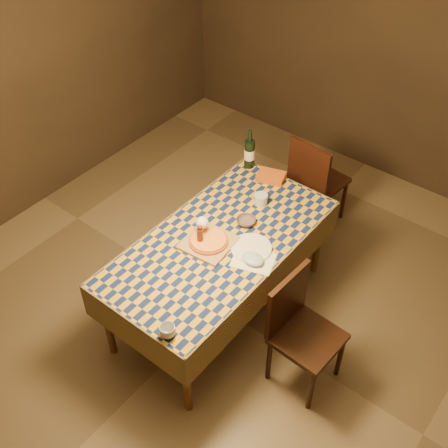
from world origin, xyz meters
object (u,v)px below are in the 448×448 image
object	(u,v)px
wine_bottle	(249,153)
chair_right	(299,326)
dining_table	(220,248)
pizza	(208,240)
cutting_board	(209,243)
bowl	(246,221)
chair_far	(315,178)
white_plate	(251,248)

from	to	relation	value
wine_bottle	chair_right	world-z (taller)	wine_bottle
dining_table	wine_bottle	world-z (taller)	wine_bottle
pizza	cutting_board	bearing A→B (deg)	-90.00
bowl	pizza	bearing A→B (deg)	-103.92
dining_table	pizza	bearing A→B (deg)	-121.04
bowl	chair_far	bearing A→B (deg)	91.60
chair_far	bowl	bearing A→B (deg)	-88.40
bowl	wine_bottle	distance (m)	0.73
dining_table	white_plate	world-z (taller)	white_plate
bowl	chair_far	distance (m)	1.11
bowl	white_plate	distance (m)	0.27
dining_table	cutting_board	world-z (taller)	cutting_board
bowl	chair_far	world-z (taller)	chair_far
dining_table	chair_right	world-z (taller)	chair_right
cutting_board	white_plate	xyz separation A→B (m)	(0.27, 0.15, -0.00)
white_plate	chair_far	xyz separation A→B (m)	(-0.22, 1.27, -0.26)
cutting_board	chair_far	size ratio (longest dim) A/B	0.37
cutting_board	chair_right	size ratio (longest dim) A/B	0.37
dining_table	pizza	world-z (taller)	pizza
dining_table	bowl	distance (m)	0.29
chair_far	white_plate	bearing A→B (deg)	-80.28
wine_bottle	white_plate	size ratio (longest dim) A/B	1.20
dining_table	chair_far	bearing A→B (deg)	89.59
pizza	bowl	distance (m)	0.35
dining_table	chair_far	distance (m)	1.35
wine_bottle	bowl	bearing A→B (deg)	-55.30
bowl	chair_right	size ratio (longest dim) A/B	0.16
wine_bottle	chair_right	xyz separation A→B (m)	(1.15, -0.97, -0.38)
cutting_board	wine_bottle	size ratio (longest dim) A/B	0.96
bowl	wine_bottle	bearing A→B (deg)	124.70
pizza	white_plate	size ratio (longest dim) A/B	1.21
dining_table	white_plate	xyz separation A→B (m)	(0.23, 0.07, 0.08)
cutting_board	white_plate	bearing A→B (deg)	28.70
pizza	bowl	xyz separation A→B (m)	(0.08, 0.34, -0.01)
wine_bottle	white_plate	bearing A→B (deg)	-52.67
white_plate	cutting_board	bearing A→B (deg)	-151.30
pizza	dining_table	bearing A→B (deg)	58.96
dining_table	cutting_board	bearing A→B (deg)	-121.04
cutting_board	white_plate	world-z (taller)	cutting_board
chair_right	bowl	bearing A→B (deg)	152.90
dining_table	bowl	size ratio (longest dim) A/B	12.71
dining_table	wine_bottle	bearing A→B (deg)	113.31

